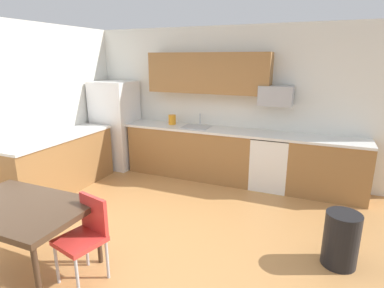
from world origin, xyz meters
TOP-DOWN VIEW (x-y plane):
  - ground_plane at (0.00, 0.00)m, footprint 12.00×12.00m
  - wall_back at (0.00, 2.65)m, footprint 5.80×0.10m
  - cabinet_run_back at (-0.57, 2.30)m, footprint 2.35×0.60m
  - cabinet_run_back_right at (1.80, 2.30)m, footprint 1.20×0.60m
  - cabinet_run_left at (-2.30, 0.80)m, footprint 0.60×2.00m
  - countertop_back at (0.00, 2.30)m, footprint 4.80×0.64m
  - countertop_left at (-2.30, 0.80)m, footprint 0.64×2.00m
  - upper_cabinets_back at (-0.30, 2.43)m, footprint 2.20×0.34m
  - refrigerator at (-2.18, 2.22)m, footprint 0.76×0.70m
  - oven_range at (0.90, 2.30)m, footprint 0.60×0.60m
  - microwave at (0.90, 2.40)m, footprint 0.54×0.36m
  - sink_basin at (-0.46, 2.30)m, footprint 0.48×0.40m
  - sink_faucet at (-0.46, 2.48)m, footprint 0.02×0.02m
  - dining_table at (-1.08, -0.91)m, footprint 1.40×0.90m
  - chair_near_table at (-0.39, -0.76)m, footprint 0.48×0.48m
  - trash_bin at (1.95, 0.45)m, footprint 0.36×0.36m
  - kettle at (-0.98, 2.35)m, footprint 0.14×0.14m

SIDE VIEW (x-z plane):
  - ground_plane at x=0.00m, z-range 0.00..0.00m
  - trash_bin at x=1.95m, z-range 0.00..0.60m
  - cabinet_run_back at x=-0.57m, z-range 0.00..0.90m
  - cabinet_run_back_right at x=1.80m, z-range 0.00..0.90m
  - cabinet_run_left at x=-2.30m, z-range 0.00..0.90m
  - oven_range at x=0.90m, z-range 0.00..0.91m
  - chair_near_table at x=-0.39m, z-range 0.08..0.93m
  - dining_table at x=-1.08m, z-range 0.31..1.04m
  - refrigerator at x=-2.18m, z-range 0.00..1.72m
  - sink_basin at x=-0.46m, z-range 0.81..0.95m
  - countertop_back at x=0.00m, z-range 0.90..0.94m
  - countertop_left at x=-2.30m, z-range 0.90..0.94m
  - kettle at x=-0.98m, z-range 0.92..1.12m
  - sink_faucet at x=-0.46m, z-range 0.92..1.16m
  - wall_back at x=0.00m, z-range 0.00..2.70m
  - microwave at x=0.90m, z-range 1.40..1.72m
  - upper_cabinets_back at x=-0.30m, z-range 1.55..2.25m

